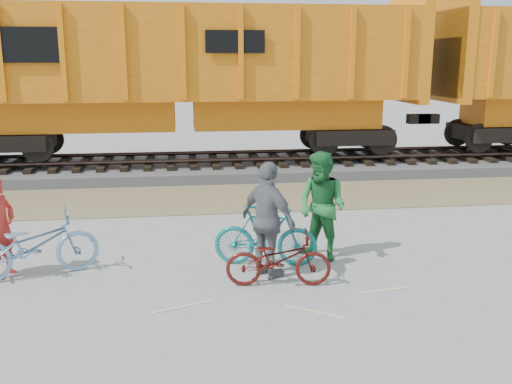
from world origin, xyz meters
TOP-DOWN VIEW (x-y plane):
  - ground at (0.00, 0.00)m, footprint 120.00×120.00m
  - gravel_strip at (0.00, 5.50)m, footprint 120.00×3.00m
  - ballast_bed at (0.00, 9.00)m, footprint 120.00×4.00m
  - track at (0.00, 9.00)m, footprint 120.00×2.60m
  - hopper_car_center at (-0.87, 9.00)m, footprint 14.00×3.13m
  - bicycle_blue at (-3.32, 0.67)m, footprint 2.11×1.30m
  - bicycle_teal at (0.39, 0.71)m, footprint 1.79×0.86m
  - bicycle_maroon at (0.46, -0.19)m, footprint 1.65×0.74m
  - person_solo at (-3.82, 0.77)m, footprint 0.57×0.69m
  - person_man at (1.39, 0.91)m, footprint 1.14×1.15m
  - person_woman at (0.36, 0.21)m, footprint 1.02×1.14m

SIDE VIEW (x-z plane):
  - ground at x=0.00m, z-range 0.00..0.00m
  - gravel_strip at x=0.00m, z-range 0.00..0.02m
  - ballast_bed at x=0.00m, z-range 0.00..0.30m
  - bicycle_maroon at x=0.46m, z-range 0.00..0.84m
  - track at x=0.00m, z-range 0.35..0.59m
  - bicycle_teal at x=0.39m, z-range 0.00..1.04m
  - bicycle_blue at x=-3.32m, z-range 0.00..1.05m
  - person_solo at x=-3.82m, z-range 0.00..1.62m
  - person_woman at x=0.36m, z-range 0.00..1.85m
  - person_man at x=1.39m, z-range 0.00..1.87m
  - hopper_car_center at x=-0.87m, z-range 0.68..5.33m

